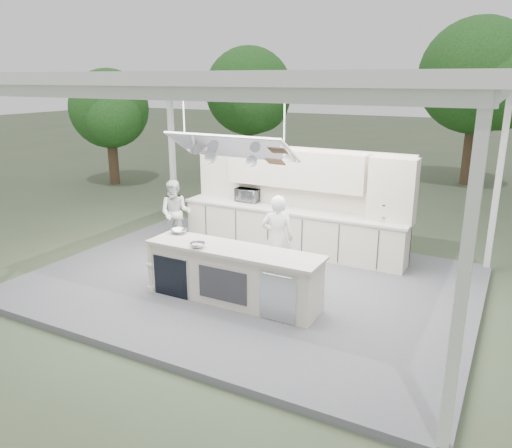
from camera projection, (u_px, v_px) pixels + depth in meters
The scene contains 12 objects.
ground at pixel (249, 286), 9.43m from camera, with size 90.00×90.00×0.00m, color #414F36.
stage_deck at pixel (249, 283), 9.42m from camera, with size 8.00×6.00×0.12m, color #58585C.
tent at pixel (248, 83), 8.38m from camera, with size 8.20×6.20×3.86m.
demo_island at pixel (232, 275), 8.41m from camera, with size 3.10×0.79×0.95m.
back_counter at pixel (291, 230), 10.87m from camera, with size 5.08×0.72×0.95m.
back_wall_unit at pixel (315, 186), 10.58m from camera, with size 5.05×0.48×2.25m.
tree_cluster at pixel (384, 93), 16.85m from camera, with size 19.55×9.40×5.85m.
head_chef at pixel (277, 238), 9.20m from camera, with size 0.60×0.39×1.64m, color white.
sous_chef at pixel (176, 213), 11.22m from camera, with size 0.72×0.56×1.49m, color silver.
toaster_oven at pixel (248, 195), 11.37m from camera, with size 0.55×0.37×0.31m, color silver.
bowl_large at pixel (179, 231), 9.07m from camera, with size 0.29×0.29×0.07m, color #B5B8BD.
bowl_small at pixel (198, 245), 8.30m from camera, with size 0.26×0.26×0.08m, color #B6B7BD.
Camera 1 is at (4.22, -7.63, 3.79)m, focal length 35.00 mm.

